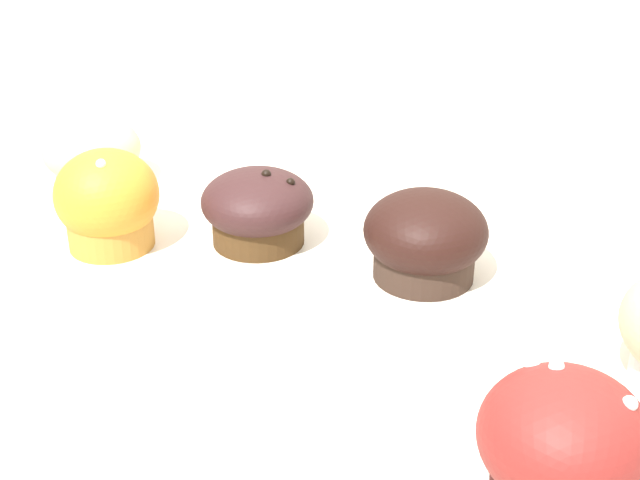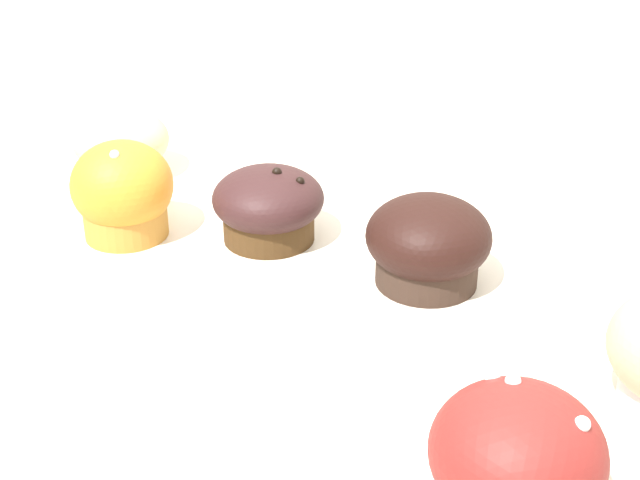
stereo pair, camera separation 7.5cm
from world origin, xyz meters
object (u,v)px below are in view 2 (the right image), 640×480
(muffin_front_center, at_px, (268,205))
(muffin_back_left, at_px, (428,244))
(muffin_front_right, at_px, (123,193))
(muffin_back_right, at_px, (121,145))
(muffin_back_center, at_px, (516,462))

(muffin_front_center, xyz_separation_m, muffin_back_left, (0.16, 0.02, 0.00))
(muffin_front_center, relative_size, muffin_front_right, 1.09)
(muffin_back_left, bearing_deg, muffin_back_right, 179.08)
(muffin_front_center, height_order, muffin_front_right, muffin_front_right)
(muffin_front_center, relative_size, muffin_back_left, 0.97)
(muffin_back_left, xyz_separation_m, muffin_back_center, (0.18, -0.21, 0.01))
(muffin_front_center, relative_size, muffin_back_right, 1.00)
(muffin_back_left, relative_size, muffin_back_right, 1.03)
(muffin_back_right, height_order, muffin_back_center, muffin_back_center)
(muffin_front_right, bearing_deg, muffin_back_right, 138.85)
(muffin_front_right, distance_m, muffin_back_center, 0.47)
(muffin_back_left, relative_size, muffin_back_center, 1.06)
(muffin_back_right, bearing_deg, muffin_back_center, -20.84)
(muffin_front_center, bearing_deg, muffin_back_left, 6.40)
(muffin_front_right, relative_size, muffin_back_center, 0.94)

